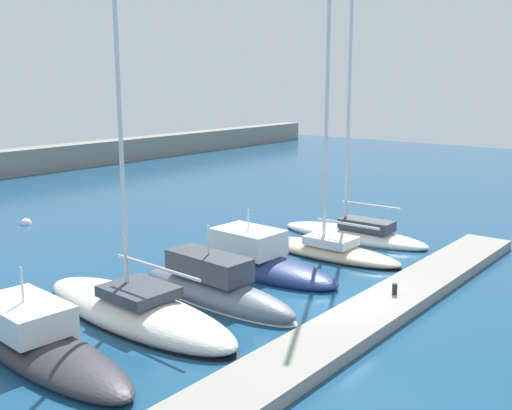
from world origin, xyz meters
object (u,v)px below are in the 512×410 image
at_px(motorboat_navy_fourth, 257,261).
at_px(mooring_buoy_white, 26,224).
at_px(sailboat_white_sixth, 354,232).
at_px(motorboat_charcoal_nearest, 38,342).
at_px(motorboat_slate_third, 214,288).
at_px(sailboat_sand_fifth, 328,247).
at_px(sailboat_ivory_second, 135,309).
at_px(dock_bollard, 395,289).

distance_m(motorboat_navy_fourth, mooring_buoy_white, 16.84).
bearing_deg(mooring_buoy_white, sailboat_white_sixth, -61.40).
bearing_deg(sailboat_white_sixth, mooring_buoy_white, 27.43).
height_order(motorboat_charcoal_nearest, sailboat_white_sixth, sailboat_white_sixth).
relative_size(sailboat_white_sixth, mooring_buoy_white, 21.94).
bearing_deg(motorboat_navy_fourth, motorboat_charcoal_nearest, 92.19).
relative_size(motorboat_slate_third, motorboat_navy_fourth, 0.97).
bearing_deg(sailboat_sand_fifth, motorboat_charcoal_nearest, 85.41).
distance_m(motorboat_charcoal_nearest, sailboat_white_sixth, 19.23).
height_order(motorboat_navy_fourth, sailboat_white_sixth, sailboat_white_sixth).
xyz_separation_m(sailboat_sand_fifth, mooring_buoy_white, (-5.75, 17.97, -0.44)).
relative_size(sailboat_ivory_second, motorboat_navy_fourth, 2.07).
relative_size(motorboat_slate_third, sailboat_sand_fifth, 0.50).
bearing_deg(sailboat_ivory_second, motorboat_charcoal_nearest, 91.27).
xyz_separation_m(motorboat_slate_third, sailboat_white_sixth, (11.97, 0.39, -0.12)).
bearing_deg(motorboat_navy_fourth, mooring_buoy_white, 7.62).
xyz_separation_m(motorboat_navy_fourth, sailboat_white_sixth, (7.96, -0.59, -0.12)).
bearing_deg(mooring_buoy_white, sailboat_ivory_second, -109.10).
height_order(sailboat_white_sixth, dock_bollard, sailboat_white_sixth).
xyz_separation_m(motorboat_charcoal_nearest, sailboat_ivory_second, (3.92, -0.12, -0.06)).
bearing_deg(sailboat_ivory_second, sailboat_white_sixth, -88.95).
xyz_separation_m(sailboat_white_sixth, dock_bollard, (-8.06, -6.35, 0.31)).
relative_size(sailboat_white_sixth, dock_bollard, 34.71).
bearing_deg(sailboat_white_sixth, sailboat_sand_fifth, 98.21).
xyz_separation_m(motorboat_slate_third, sailboat_sand_fifth, (8.26, -0.22, -0.05)).
height_order(sailboat_sand_fifth, dock_bollard, sailboat_sand_fifth).
distance_m(sailboat_ivory_second, sailboat_sand_fifth, 11.64).
height_order(sailboat_white_sixth, mooring_buoy_white, sailboat_white_sixth).
distance_m(motorboat_slate_third, sailboat_white_sixth, 11.98).
xyz_separation_m(motorboat_navy_fourth, mooring_buoy_white, (-1.51, 16.77, -0.48)).
height_order(motorboat_charcoal_nearest, mooring_buoy_white, motorboat_charcoal_nearest).
bearing_deg(sailboat_ivory_second, motorboat_navy_fourth, -86.46).
bearing_deg(sailboat_sand_fifth, sailboat_white_sixth, -80.56).
relative_size(motorboat_charcoal_nearest, motorboat_slate_third, 1.14).
bearing_deg(motorboat_slate_third, motorboat_navy_fourth, -72.51).
distance_m(motorboat_charcoal_nearest, dock_bollard, 13.17).
relative_size(motorboat_charcoal_nearest, sailboat_ivory_second, 0.53).
relative_size(motorboat_navy_fourth, sailboat_sand_fifth, 0.52).
bearing_deg(sailboat_white_sixth, motorboat_navy_fourth, 84.57).
relative_size(sailboat_ivory_second, sailboat_sand_fifth, 1.07).
bearing_deg(sailboat_ivory_second, mooring_buoy_white, -16.07).
height_order(sailboat_ivory_second, motorboat_navy_fourth, sailboat_ivory_second).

